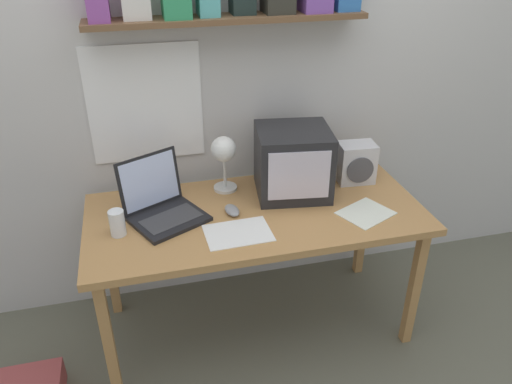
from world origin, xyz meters
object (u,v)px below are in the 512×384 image
(laptop, at_px, (161,202))
(juice_glass, at_px, (117,224))
(desk_lamp, at_px, (224,154))
(computer_mouse, at_px, (232,210))
(corner_desk, at_px, (256,222))
(space_heater, at_px, (356,163))
(loose_paper_near_laptop, at_px, (238,233))
(open_notebook, at_px, (366,213))
(crt_monitor, at_px, (293,162))

(laptop, xyz_separation_m, juice_glass, (-0.19, -0.11, -0.02))
(laptop, height_order, desk_lamp, desk_lamp)
(desk_lamp, distance_m, computer_mouse, 0.27)
(laptop, bearing_deg, corner_desk, -35.60)
(laptop, xyz_separation_m, computer_mouse, (0.31, -0.06, -0.05))
(corner_desk, xyz_separation_m, space_heater, (0.56, 0.17, 0.16))
(laptop, distance_m, loose_paper_near_laptop, 0.39)
(space_heater, height_order, loose_paper_near_laptop, space_heater)
(space_heater, height_order, computer_mouse, space_heater)
(juice_glass, relative_size, open_notebook, 0.41)
(corner_desk, relative_size, computer_mouse, 13.64)
(crt_monitor, bearing_deg, open_notebook, -38.40)
(computer_mouse, bearing_deg, juice_glass, -174.29)
(computer_mouse, distance_m, open_notebook, 0.61)
(laptop, height_order, computer_mouse, laptop)
(desk_lamp, relative_size, juice_glass, 2.68)
(desk_lamp, bearing_deg, open_notebook, -16.39)
(juice_glass, bearing_deg, computer_mouse, 5.71)
(juice_glass, distance_m, computer_mouse, 0.51)
(computer_mouse, bearing_deg, space_heater, 13.37)
(juice_glass, bearing_deg, laptop, 30.28)
(space_heater, bearing_deg, open_notebook, -99.65)
(open_notebook, bearing_deg, desk_lamp, 151.17)
(corner_desk, distance_m, crt_monitor, 0.34)
(corner_desk, distance_m, space_heater, 0.61)
(crt_monitor, xyz_separation_m, computer_mouse, (-0.33, -0.13, -0.15))
(desk_lamp, distance_m, space_heater, 0.68)
(crt_monitor, xyz_separation_m, loose_paper_near_laptop, (-0.34, -0.30, -0.16))
(desk_lamp, distance_m, open_notebook, 0.71)
(desk_lamp, relative_size, space_heater, 1.52)
(corner_desk, distance_m, loose_paper_near_laptop, 0.21)
(corner_desk, xyz_separation_m, open_notebook, (0.48, -0.15, 0.06))
(desk_lamp, height_order, computer_mouse, desk_lamp)
(computer_mouse, bearing_deg, crt_monitor, 21.30)
(laptop, bearing_deg, space_heater, -20.78)
(crt_monitor, bearing_deg, corner_desk, -140.08)
(juice_glass, xyz_separation_m, space_heater, (1.18, 0.21, 0.05))
(laptop, relative_size, juice_glass, 3.46)
(crt_monitor, bearing_deg, juice_glass, -159.87)
(crt_monitor, height_order, computer_mouse, crt_monitor)
(juice_glass, relative_size, space_heater, 0.57)
(laptop, relative_size, computer_mouse, 3.53)
(loose_paper_near_laptop, bearing_deg, corner_desk, 53.25)
(computer_mouse, height_order, loose_paper_near_laptop, computer_mouse)
(desk_lamp, relative_size, open_notebook, 1.09)
(crt_monitor, relative_size, computer_mouse, 3.40)
(corner_desk, bearing_deg, laptop, 170.90)
(desk_lamp, distance_m, juice_glass, 0.58)
(juice_glass, height_order, open_notebook, juice_glass)
(desk_lamp, xyz_separation_m, computer_mouse, (-0.00, -0.17, -0.21))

